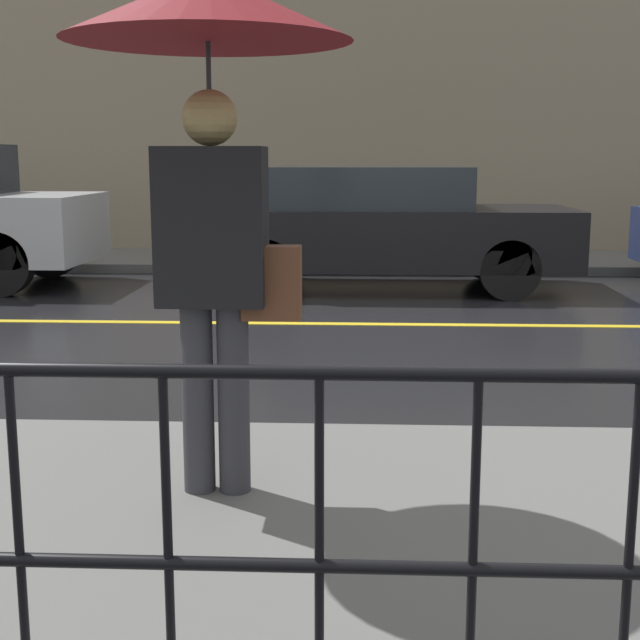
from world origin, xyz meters
TOP-DOWN VIEW (x-y plane):
  - ground_plane at (0.00, 0.00)m, footprint 80.00×80.00m
  - sidewalk_near at (0.00, -4.84)m, footprint 28.00×2.74m
  - sidewalk_far at (0.00, 4.50)m, footprint 28.00×2.07m
  - lane_marking at (0.00, 0.00)m, footprint 25.20×0.12m
  - building_storefront at (0.00, 5.68)m, footprint 28.00×0.30m
  - railing_foreground at (-0.00, -5.96)m, footprint 12.00×0.04m
  - pedestrian at (-0.69, -4.44)m, footprint 1.13×1.13m
  - car_black at (0.14, 2.26)m, footprint 4.20×1.77m

SIDE VIEW (x-z plane):
  - ground_plane at x=0.00m, z-range 0.00..0.00m
  - lane_marking at x=0.00m, z-range 0.00..0.01m
  - sidewalk_near at x=0.00m, z-range 0.00..0.12m
  - sidewalk_far at x=0.00m, z-range 0.00..0.12m
  - railing_foreground at x=0.00m, z-range 0.24..1.15m
  - car_black at x=0.14m, z-range 0.02..1.42m
  - pedestrian at x=-0.69m, z-range 0.77..2.86m
  - building_storefront at x=0.00m, z-range 0.00..6.06m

